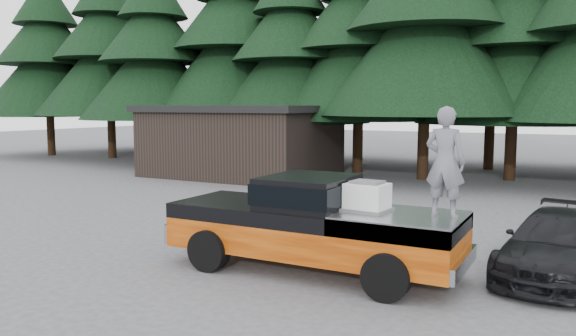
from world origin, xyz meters
The scene contains 8 objects.
ground centered at (0.00, 0.00, 0.00)m, with size 120.00×120.00×0.00m, color #454547.
pickup_truck centered at (0.73, -0.52, 0.67)m, with size 6.00×2.04×1.33m, color #CB5E13, non-canonical shape.
truck_cab centered at (0.63, -0.52, 1.62)m, with size 1.66×1.90×0.59m, color black.
air_compressor centered at (1.87, -0.55, 1.58)m, with size 0.74×0.61×0.51m, color silver.
man_on_bed centered at (3.26, -0.39, 2.32)m, with size 0.72×0.47×1.97m, color slate.
parked_car centered at (5.07, 1.44, 0.62)m, with size 1.74×4.28×1.24m, color black.
utility_building centered at (-9.00, 12.00, 1.67)m, with size 8.40×6.40×3.30m.
treeline centered at (0.42, 17.20, 7.72)m, with size 60.15×16.05×17.50m.
Camera 1 is at (5.47, -10.43, 3.32)m, focal length 35.00 mm.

